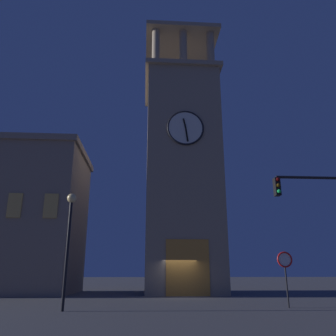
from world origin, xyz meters
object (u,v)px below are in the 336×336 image
clocktower (181,174)px  traffic_signal_near (331,215)px  street_lamp (69,227)px  no_horn_sign (285,264)px

clocktower → traffic_signal_near: bearing=105.0°
traffic_signal_near → street_lamp: (11.07, -3.08, -0.20)m
clocktower → street_lamp: size_ratio=4.93×
traffic_signal_near → no_horn_sign: 4.28m
street_lamp → no_horn_sign: size_ratio=2.00×
clocktower → no_horn_sign: (-3.82, 12.40, -8.12)m
traffic_signal_near → no_horn_sign: size_ratio=2.22×
clocktower → traffic_signal_near: 17.96m
no_horn_sign → street_lamp: bearing=4.1°
clocktower → traffic_signal_near: (-4.34, 16.24, -6.31)m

